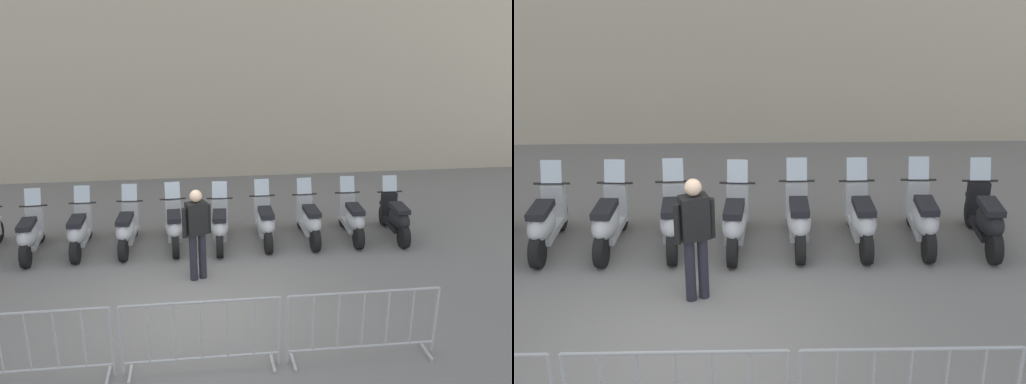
% 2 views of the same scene
% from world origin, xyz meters
% --- Properties ---
extents(ground_plane, '(120.00, 120.00, 0.00)m').
position_xyz_m(ground_plane, '(0.00, 0.00, 0.00)').
color(ground_plane, slate).
extents(motorcycle_1, '(0.56, 1.73, 1.24)m').
position_xyz_m(motorcycle_1, '(-3.39, 2.29, 0.45)').
color(motorcycle_1, black).
rests_on(motorcycle_1, ground).
extents(motorcycle_2, '(0.56, 1.72, 1.24)m').
position_xyz_m(motorcycle_2, '(-2.44, 2.37, 0.45)').
color(motorcycle_2, black).
rests_on(motorcycle_2, ground).
extents(motorcycle_3, '(0.56, 1.72, 1.24)m').
position_xyz_m(motorcycle_3, '(-1.49, 2.40, 0.45)').
color(motorcycle_3, black).
rests_on(motorcycle_3, ground).
extents(motorcycle_4, '(0.56, 1.73, 1.24)m').
position_xyz_m(motorcycle_4, '(-0.53, 2.46, 0.45)').
color(motorcycle_4, black).
rests_on(motorcycle_4, ground).
extents(motorcycle_5, '(0.56, 1.72, 1.24)m').
position_xyz_m(motorcycle_5, '(0.41, 2.40, 0.45)').
color(motorcycle_5, black).
rests_on(motorcycle_5, ground).
extents(motorcycle_6, '(0.56, 1.72, 1.24)m').
position_xyz_m(motorcycle_6, '(1.37, 2.48, 0.45)').
color(motorcycle_6, black).
rests_on(motorcycle_6, ground).
extents(motorcycle_7, '(0.56, 1.73, 1.24)m').
position_xyz_m(motorcycle_7, '(2.33, 2.49, 0.45)').
color(motorcycle_7, black).
rests_on(motorcycle_7, ground).
extents(motorcycle_8, '(0.56, 1.72, 1.24)m').
position_xyz_m(motorcycle_8, '(3.28, 2.53, 0.45)').
color(motorcycle_8, black).
rests_on(motorcycle_8, ground).
extents(motorcycle_9, '(0.56, 1.72, 1.24)m').
position_xyz_m(motorcycle_9, '(4.23, 2.49, 0.45)').
color(motorcycle_9, black).
rests_on(motorcycle_9, ground).
extents(barrier_segment_0, '(2.17, 0.49, 1.07)m').
position_xyz_m(barrier_segment_0, '(-2.21, -1.77, 0.53)').
color(barrier_segment_0, '#B2B5B7').
rests_on(barrier_segment_0, ground).
extents(barrier_segment_1, '(2.17, 0.49, 1.07)m').
position_xyz_m(barrier_segment_1, '(0.04, -1.71, 0.53)').
color(barrier_segment_1, '#B2B5B7').
rests_on(barrier_segment_1, ground).
extents(barrier_segment_2, '(2.17, 0.49, 1.07)m').
position_xyz_m(barrier_segment_2, '(2.29, -1.66, 0.53)').
color(barrier_segment_2, '#B2B5B7').
rests_on(barrier_segment_2, ground).
extents(officer_near_row_end, '(0.51, 0.34, 1.73)m').
position_xyz_m(officer_near_row_end, '(-0.03, 0.96, 0.98)').
color(officer_near_row_end, '#23232D').
rests_on(officer_near_row_end, ground).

